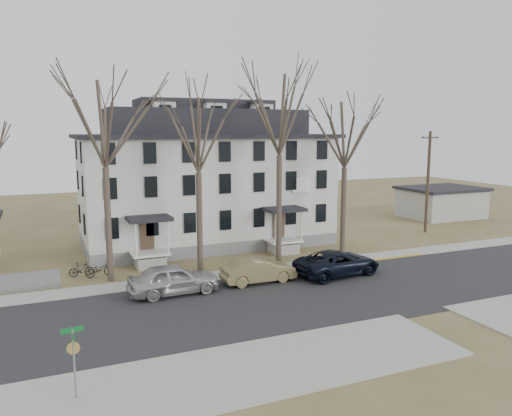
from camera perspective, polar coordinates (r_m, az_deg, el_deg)
name	(u,v)px	position (r m, az deg, el deg)	size (l,w,h in m)	color
ground	(339,306)	(28.39, 9.51, -10.96)	(120.00, 120.00, 0.00)	olive
main_road	(321,295)	(29.99, 7.42, -9.82)	(120.00, 10.00, 0.04)	#27272A
far_sidewalk	(277,269)	(35.04, 2.40, -6.99)	(120.00, 2.00, 0.08)	#A09F97
near_sidewalk_left	(236,373)	(20.92, -2.26, -18.37)	(20.00, 5.00, 0.08)	#A09F97
yellow_curb	(345,265)	(36.68, 10.12, -6.40)	(14.00, 0.25, 0.06)	gold
boarding_house	(205,180)	(42.47, -5.82, 3.16)	(20.80, 12.36, 12.05)	slate
distant_building	(441,202)	(59.22, 20.40, 0.64)	(8.50, 6.50, 3.35)	#A09F97
tree_far_left	(103,118)	(32.40, -17.06, 9.85)	(8.40, 8.40, 13.72)	#473B31
tree_mid_left	(198,130)	(33.59, -6.66, 8.86)	(7.80, 7.80, 12.74)	#473B31
tree_center	(280,109)	(35.80, 2.72, 11.28)	(9.00, 9.00, 14.70)	#473B31
tree_mid_right	(345,130)	(38.49, 10.18, 8.78)	(7.80, 7.80, 12.74)	#473B31
utility_pole_far	(428,181)	(49.41, 19.05, 2.96)	(2.00, 0.28, 9.50)	#3D3023
car_silver	(173,280)	(29.94, -9.42, -8.08)	(2.14, 5.31, 1.81)	#AAAAAA
car_tan	(258,271)	(31.76, 0.28, -7.20)	(1.66, 4.75, 1.57)	olive
car_navy	(338,263)	(33.78, 9.30, -6.25)	(2.75, 5.96, 1.66)	black
bicycle_left	(99,270)	(34.63, -17.47, -6.77)	(0.64, 1.82, 0.96)	black
bicycle_right	(81,270)	(35.01, -19.34, -6.70)	(0.45, 1.59, 0.96)	black
street_sign	(74,353)	(19.44, -20.12, -15.27)	(0.78, 0.78, 2.74)	gray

